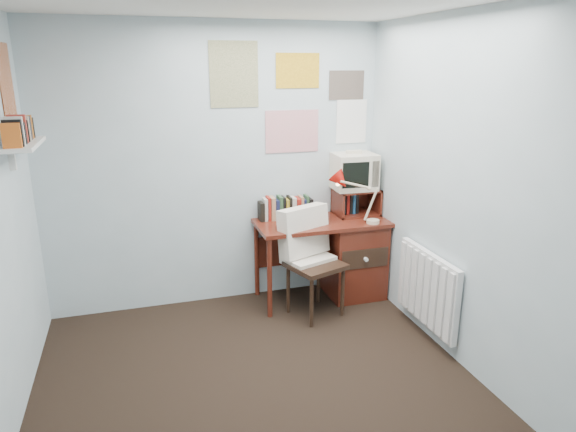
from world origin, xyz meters
The scene contains 12 objects.
ground centered at (0.00, 0.00, 0.00)m, with size 3.50×3.50×0.00m, color black.
back_wall centered at (0.00, 1.75, 1.25)m, with size 3.00×0.02×2.50m, color silver.
right_wall centered at (1.50, 0.00, 1.25)m, with size 0.02×3.50×2.50m, color silver.
desk centered at (1.17, 1.48, 0.41)m, with size 1.20×0.55×0.76m.
desk_chair centered at (0.74, 1.18, 0.46)m, with size 0.47×0.45×0.92m, color black.
desk_lamp centered at (1.32, 1.28, 0.97)m, with size 0.30×0.25×0.42m, color red.
tv_riser centered at (1.29, 1.59, 0.89)m, with size 0.40×0.30×0.25m, color #5F2215.
crt_tv centered at (1.26, 1.61, 1.19)m, with size 0.38×0.35×0.36m, color beige.
book_row centered at (0.66, 1.66, 0.87)m, with size 0.60×0.14×0.22m, color #5F2215.
radiator centered at (1.46, 0.55, 0.42)m, with size 0.09×0.80×0.60m, color white.
wall_shelf centered at (-1.40, 1.10, 1.62)m, with size 0.20×0.62×0.24m, color white.
posters_back centered at (0.70, 1.74, 1.85)m, with size 1.20×0.01×0.90m, color white.
Camera 1 is at (-0.70, -2.71, 2.14)m, focal length 32.00 mm.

